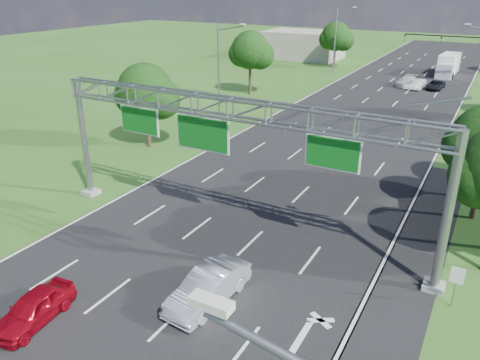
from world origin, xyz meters
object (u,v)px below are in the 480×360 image
Objects in this scene: regulatory_sign at (457,279)px; box_truck at (448,65)px; red_coupe at (33,308)px; sign_gantry at (231,120)px; traffic_signal at (467,48)px; silver_sedan at (208,287)px.

regulatory_sign is 61.72m from box_truck.
box_truck reaches higher than red_coupe.
regulatory_sign is 18.54m from red_coupe.
sign_gantry is 5.90× the size of red_coupe.
traffic_signal is 64.91m from red_coupe.
silver_sedan is (-4.93, -59.04, -4.38)m from traffic_signal.
silver_sedan is at bearing -88.52° from box_truck.
regulatory_sign reaches higher than silver_sedan.
silver_sedan is at bearing -69.82° from sign_gantry.
silver_sedan reaches higher than red_coupe.
regulatory_sign is 0.17× the size of traffic_signal.
sign_gantry is 13.02m from red_coupe.
red_coupe is at bearing -108.49° from sign_gantry.
traffic_signal reaches higher than box_truck.
red_coupe is 0.83× the size of silver_sedan.
sign_gantry reaches higher than red_coupe.
box_truck is (4.47, 60.23, -5.36)m from sign_gantry.
sign_gantry is 11.19× the size of regulatory_sign.
sign_gantry reaches higher than regulatory_sign.
sign_gantry is at bearing 115.07° from silver_sedan.
sign_gantry is at bearing -90.82° from box_truck.
sign_gantry is 4.91× the size of silver_sedan.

